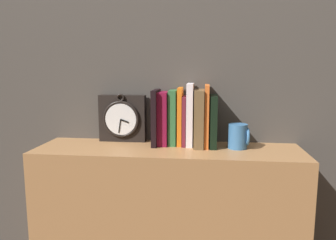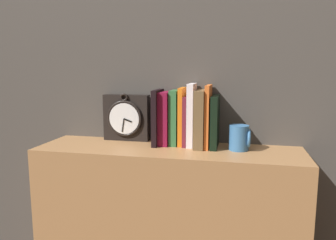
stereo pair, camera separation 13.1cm
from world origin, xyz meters
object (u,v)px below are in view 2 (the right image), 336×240
object	(u,v)px
book_slot3_orange	(182,116)
clock	(126,118)
book_slot0_black	(158,117)
book_slot1_maroon	(165,118)
book_slot2_green	(175,117)
book_slot6_brown	(200,119)
book_slot8_black	(215,122)
book_slot4_maroon	(186,121)
book_slot5_white	(192,115)
mug	(240,138)
book_slot7_orange	(208,116)

from	to	relation	value
book_slot3_orange	clock	bearing A→B (deg)	173.96
book_slot0_black	book_slot1_maroon	bearing A→B (deg)	18.34
book_slot2_green	book_slot6_brown	distance (m)	0.11
book_slot8_black	book_slot2_green	bearing A→B (deg)	173.97
book_slot3_orange	book_slot4_maroon	world-z (taller)	book_slot3_orange
book_slot0_black	book_slot4_maroon	world-z (taller)	book_slot0_black
book_slot5_white	book_slot0_black	bearing A→B (deg)	-176.14
book_slot0_black	book_slot1_maroon	distance (m)	0.03
book_slot0_black	book_slot2_green	distance (m)	0.07
book_slot1_maroon	book_slot2_green	xyz separation A→B (m)	(0.04, 0.01, 0.00)
book_slot5_white	mug	bearing A→B (deg)	-11.84
book_slot3_orange	mug	distance (m)	0.26
book_slot5_white	mug	xyz separation A→B (m)	(0.20, -0.04, -0.08)
book_slot5_white	book_slot7_orange	distance (m)	0.07
clock	book_slot6_brown	xyz separation A→B (m)	(0.34, -0.05, 0.01)
book_slot5_white	book_slot6_brown	distance (m)	0.04
book_slot0_black	book_slot4_maroon	bearing A→B (deg)	5.74
book_slot1_maroon	book_slot7_orange	size ratio (longest dim) A/B	0.88
book_slot3_orange	mug	bearing A→B (deg)	-11.41
book_slot0_black	book_slot7_orange	world-z (taller)	book_slot7_orange
book_slot0_black	mug	xyz separation A→B (m)	(0.34, -0.03, -0.07)
clock	mug	world-z (taller)	clock
book_slot7_orange	book_slot3_orange	bearing A→B (deg)	171.23
book_slot1_maroon	book_slot6_brown	size ratio (longest dim) A/B	0.95
book_slot5_white	mug	distance (m)	0.22
book_slot1_maroon	book_slot8_black	distance (m)	0.21
clock	book_slot4_maroon	xyz separation A→B (m)	(0.28, -0.03, -0.00)
book_slot0_black	mug	world-z (taller)	book_slot0_black
book_slot3_orange	book_slot5_white	bearing A→B (deg)	-9.37
book_slot1_maroon	book_slot5_white	xyz separation A→B (m)	(0.11, -0.00, 0.02)
book_slot2_green	book_slot6_brown	bearing A→B (deg)	-10.86
book_slot4_maroon	book_slot6_brown	size ratio (longest dim) A/B	0.88
book_slot0_black	book_slot8_black	size ratio (longest dim) A/B	1.10
clock	book_slot2_green	xyz separation A→B (m)	(0.23, -0.03, 0.01)
book_slot0_black	book_slot8_black	bearing A→B (deg)	-0.49
clock	book_slot0_black	world-z (taller)	book_slot0_black
book_slot1_maroon	book_slot5_white	world-z (taller)	book_slot5_white
clock	mug	xyz separation A→B (m)	(0.50, -0.08, -0.05)
mug	book_slot5_white	bearing A→B (deg)	168.16
book_slot0_black	mug	size ratio (longest dim) A/B	2.33
book_slot1_maroon	book_slot4_maroon	world-z (taller)	book_slot1_maroon
book_slot2_green	book_slot8_black	distance (m)	0.17
book_slot1_maroon	book_slot6_brown	bearing A→B (deg)	-5.94
clock	book_slot4_maroon	bearing A→B (deg)	-6.55
book_slot0_black	book_slot8_black	distance (m)	0.24
book_slot2_green	book_slot1_maroon	bearing A→B (deg)	-171.83
clock	book_slot1_maroon	world-z (taller)	book_slot1_maroon
book_slot1_maroon	mug	world-z (taller)	book_slot1_maroon
book_slot0_black	clock	bearing A→B (deg)	164.33
book_slot5_white	book_slot6_brown	world-z (taller)	book_slot5_white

